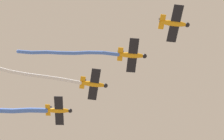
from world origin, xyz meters
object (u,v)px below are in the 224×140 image
object	(u,v)px
airplane_lead	(175,23)
airplane_right_wing	(94,84)
airplane_slot	(59,110)
airplane_left_wing	(132,55)

from	to	relation	value
airplane_lead	airplane_right_wing	world-z (taller)	airplane_right_wing
airplane_lead	airplane_slot	xyz separation A→B (m)	(-21.48, 18.27, 0.75)
airplane_right_wing	airplane_slot	xyz separation A→B (m)	(-7.16, 6.08, 0.25)
airplane_lead	airplane_slot	world-z (taller)	airplane_slot
airplane_left_wing	airplane_lead	bearing A→B (deg)	-47.12
airplane_left_wing	airplane_slot	world-z (taller)	airplane_slot
airplane_lead	airplane_left_wing	xyz separation A→B (m)	(-7.16, 6.09, 0.25)
airplane_slot	airplane_right_wing	bearing A→B (deg)	-44.17
airplane_left_wing	airplane_slot	bearing A→B (deg)	132.87
airplane_lead	airplane_left_wing	bearing A→B (deg)	130.18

